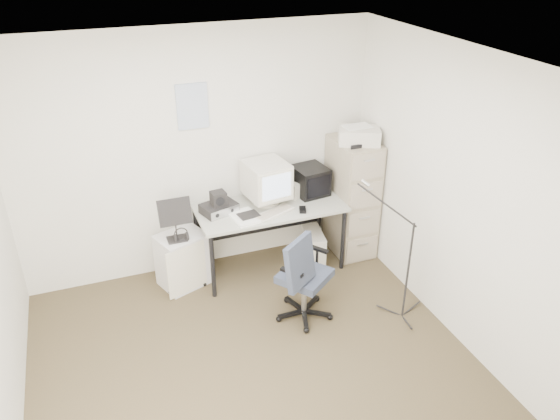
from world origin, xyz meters
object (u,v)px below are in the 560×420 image
object	(u,v)px
office_chair	(305,274)
side_cart	(183,260)
desk	(270,237)
filing_cabinet	(351,197)

from	to	relation	value
office_chair	side_cart	bearing A→B (deg)	99.23
desk	office_chair	size ratio (longest dim) A/B	1.61
desk	side_cart	distance (m)	0.93
office_chair	filing_cabinet	bearing A→B (deg)	8.01
filing_cabinet	office_chair	xyz separation A→B (m)	(-0.94, -0.92, -0.18)
filing_cabinet	desk	size ratio (longest dim) A/B	0.87
desk	side_cart	world-z (taller)	desk
filing_cabinet	office_chair	world-z (taller)	filing_cabinet
side_cart	desk	bearing A→B (deg)	-22.06
office_chair	side_cart	xyz separation A→B (m)	(-0.94, 0.92, -0.18)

